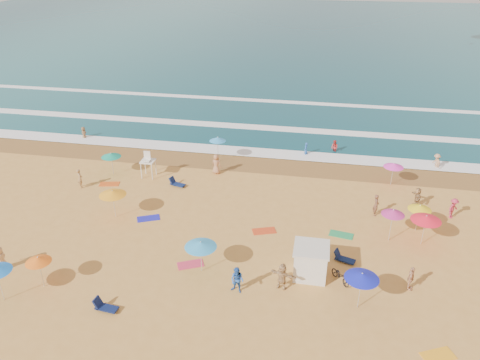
# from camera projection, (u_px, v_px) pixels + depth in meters

# --- Properties ---
(ground) EXTENTS (220.00, 220.00, 0.00)m
(ground) POSITION_uv_depth(u_px,v_px,m) (251.00, 238.00, 33.45)
(ground) COLOR gold
(ground) RESTS_ON ground
(ocean) EXTENTS (220.00, 140.00, 0.18)m
(ocean) POSITION_uv_depth(u_px,v_px,m) (310.00, 34.00, 106.98)
(ocean) COLOR #0C4756
(ocean) RESTS_ON ground
(wet_sand) EXTENTS (220.00, 220.00, 0.00)m
(wet_sand) POSITION_uv_depth(u_px,v_px,m) (272.00, 165.00, 44.39)
(wet_sand) COLOR olive
(wet_sand) RESTS_ON ground
(surf_foam) EXTENTS (200.00, 18.70, 0.05)m
(surf_foam) POSITION_uv_depth(u_px,v_px,m) (282.00, 131.00, 52.07)
(surf_foam) COLOR white
(surf_foam) RESTS_ON ground
(cabana) EXTENTS (2.00, 2.00, 2.00)m
(cabana) POSITION_uv_depth(u_px,v_px,m) (311.00, 262.00, 29.34)
(cabana) COLOR silver
(cabana) RESTS_ON ground
(cabana_roof) EXTENTS (2.20, 2.20, 0.12)m
(cabana_roof) POSITION_uv_depth(u_px,v_px,m) (312.00, 248.00, 28.86)
(cabana_roof) COLOR silver
(cabana_roof) RESTS_ON cabana
(bicycle) EXTENTS (1.49, 1.71, 0.89)m
(bicycle) POSITION_uv_depth(u_px,v_px,m) (340.00, 276.00, 29.03)
(bicycle) COLOR black
(bicycle) RESTS_ON ground
(lifeguard_stand) EXTENTS (1.20, 1.20, 2.10)m
(lifeguard_stand) POSITION_uv_depth(u_px,v_px,m) (148.00, 166.00, 41.76)
(lifeguard_stand) COLOR white
(lifeguard_stand) RESTS_ON ground
(beach_umbrellas) EXTENTS (50.99, 28.24, 0.81)m
(beach_umbrellas) POSITION_uv_depth(u_px,v_px,m) (285.00, 221.00, 31.44)
(beach_umbrellas) COLOR #319FE0
(beach_umbrellas) RESTS_ON ground
(loungers) EXTENTS (61.29, 20.91, 0.34)m
(loungers) POSITION_uv_depth(u_px,v_px,m) (342.00, 279.00, 29.17)
(loungers) COLOR #0F174D
(loungers) RESTS_ON ground
(towels) EXTENTS (45.99, 20.74, 0.03)m
(towels) POSITION_uv_depth(u_px,v_px,m) (223.00, 266.00, 30.61)
(towels) COLOR #B31D16
(towels) RESTS_ON ground
(beachgoers) EXTENTS (36.79, 27.85, 2.10)m
(beachgoers) POSITION_uv_depth(u_px,v_px,m) (279.00, 206.00, 36.03)
(beachgoers) COLOR brown
(beachgoers) RESTS_ON ground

